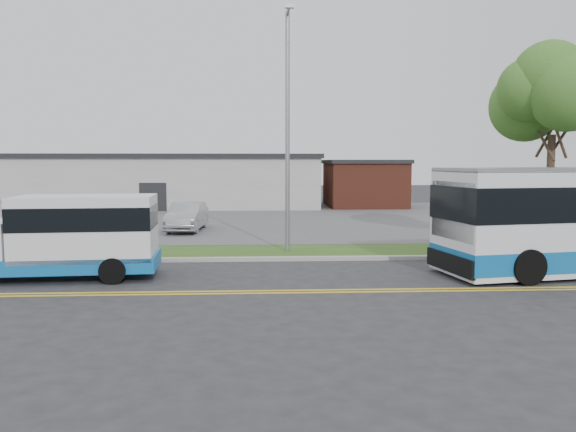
{
  "coord_description": "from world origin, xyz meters",
  "views": [
    {
      "loc": [
        1.85,
        -19.86,
        3.73
      ],
      "look_at": [
        2.99,
        2.17,
        1.6
      ],
      "focal_mm": 35.0,
      "sensor_mm": 36.0,
      "label": 1
    }
  ],
  "objects": [
    {
      "name": "grocery_bag_right",
      "position": [
        -3.86,
        3.74,
        0.26
      ],
      "size": [
        0.32,
        0.32,
        0.32
      ],
      "primitive_type": "sphere",
      "color": "white",
      "rests_on": "verge"
    },
    {
      "name": "parking_lot",
      "position": [
        0.0,
        17.0,
        0.05
      ],
      "size": [
        80.0,
        25.0,
        0.1
      ],
      "primitive_type": "cube",
      "color": "#4C4C4F",
      "rests_on": "ground"
    },
    {
      "name": "tree_east",
      "position": [
        14.0,
        3.0,
        6.2
      ],
      "size": [
        5.2,
        5.2,
        8.33
      ],
      "color": "#38261E",
      "rests_on": "verge"
    },
    {
      "name": "shuttle_bus",
      "position": [
        -4.37,
        -1.75,
        1.42
      ],
      "size": [
        7.08,
        2.75,
        2.66
      ],
      "rotation": [
        0.0,
        0.0,
        0.07
      ],
      "color": "#0F5DA4",
      "rests_on": "ground"
    },
    {
      "name": "curb",
      "position": [
        0.0,
        1.1,
        0.07
      ],
      "size": [
        80.0,
        0.3,
        0.15
      ],
      "primitive_type": "cube",
      "color": "#9E9B93",
      "rests_on": "ground"
    },
    {
      "name": "verge",
      "position": [
        0.0,
        2.9,
        0.05
      ],
      "size": [
        80.0,
        3.3,
        0.1
      ],
      "primitive_type": "cube",
      "color": "#264617",
      "rests_on": "ground"
    },
    {
      "name": "lane_line_south",
      "position": [
        0.0,
        -4.15,
        0.01
      ],
      "size": [
        70.0,
        0.12,
        0.01
      ],
      "primitive_type": "cube",
      "color": "yellow",
      "rests_on": "ground"
    },
    {
      "name": "lane_line_north",
      "position": [
        0.0,
        -3.85,
        0.01
      ],
      "size": [
        70.0,
        0.12,
        0.01
      ],
      "primitive_type": "cube",
      "color": "yellow",
      "rests_on": "ground"
    },
    {
      "name": "parked_car_a",
      "position": [
        -1.98,
        9.92,
        0.85
      ],
      "size": [
        1.87,
        4.66,
        1.51
      ],
      "primitive_type": "imported",
      "rotation": [
        0.0,
        0.0,
        -0.06
      ],
      "color": "#A0A3A7",
      "rests_on": "parking_lot"
    },
    {
      "name": "streetlight_near",
      "position": [
        3.0,
        2.73,
        5.23
      ],
      "size": [
        0.35,
        1.53,
        9.5
      ],
      "color": "gray",
      "rests_on": "verge"
    },
    {
      "name": "commercial_building",
      "position": [
        -6.0,
        27.0,
        2.18
      ],
      "size": [
        25.4,
        10.4,
        4.35
      ],
      "color": "#9E9E99",
      "rests_on": "ground"
    },
    {
      "name": "grocery_bag_left",
      "position": [
        -4.46,
        3.24,
        0.26
      ],
      "size": [
        0.32,
        0.32,
        0.32
      ],
      "primitive_type": "sphere",
      "color": "white",
      "rests_on": "verge"
    },
    {
      "name": "brick_wing",
      "position": [
        10.5,
        26.0,
        1.96
      ],
      "size": [
        6.3,
        7.3,
        3.9
      ],
      "color": "brown",
      "rests_on": "ground"
    },
    {
      "name": "pedestrian",
      "position": [
        -4.16,
        3.49,
        0.97
      ],
      "size": [
        0.64,
        0.43,
        1.73
      ],
      "primitive_type": "imported",
      "rotation": [
        0.0,
        0.0,
        3.17
      ],
      "color": "black",
      "rests_on": "verge"
    },
    {
      "name": "ground",
      "position": [
        0.0,
        0.0,
        0.0
      ],
      "size": [
        140.0,
        140.0,
        0.0
      ],
      "primitive_type": "plane",
      "color": "#28282B",
      "rests_on": "ground"
    }
  ]
}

